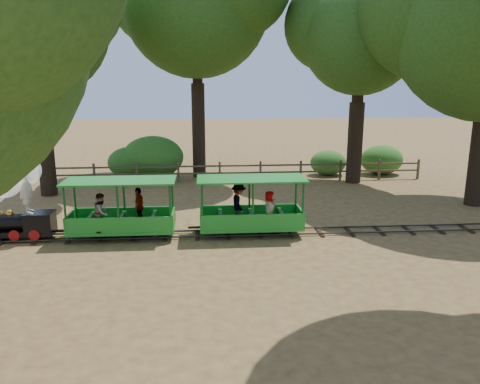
{
  "coord_description": "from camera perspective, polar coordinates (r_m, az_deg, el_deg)",
  "views": [
    {
      "loc": [
        -1.73,
        -14.37,
        4.93
      ],
      "look_at": [
        -0.59,
        0.5,
        1.31
      ],
      "focal_mm": 35.0,
      "sensor_mm": 36.0,
      "label": 1
    }
  ],
  "objects": [
    {
      "name": "fence",
      "position": [
        22.86,
        0.02,
        2.68
      ],
      "size": [
        18.1,
        0.1,
        1.0
      ],
      "color": "brown",
      "rests_on": "ground"
    },
    {
      "name": "shrub_mid_w",
      "position": [
        24.13,
        -10.56,
        4.21
      ],
      "size": [
        3.08,
        2.37,
        2.14
      ],
      "primitive_type": "ellipsoid",
      "color": "#2D6B1E",
      "rests_on": "ground"
    },
    {
      "name": "carriage_rear",
      "position": [
        15.03,
        1.2,
        -2.27
      ],
      "size": [
        3.42,
        1.4,
        1.78
      ],
      "color": "#1F8F27",
      "rests_on": "track"
    },
    {
      "name": "shrub_east",
      "position": [
        25.78,
        16.89,
        3.79
      ],
      "size": [
        2.24,
        1.72,
        1.55
      ],
      "primitive_type": "ellipsoid",
      "color": "#2D6B1E",
      "rests_on": "ground"
    },
    {
      "name": "locomotive",
      "position": [
        15.95,
        -26.0,
        0.06
      ],
      "size": [
        2.36,
        1.11,
        2.77
      ],
      "color": "black",
      "rests_on": "ground"
    },
    {
      "name": "ground",
      "position": [
        15.29,
        2.34,
        -5.16
      ],
      "size": [
        90.0,
        90.0,
        0.0
      ],
      "primitive_type": "plane",
      "color": "#9E7E44",
      "rests_on": "ground"
    },
    {
      "name": "carriage_front",
      "position": [
        15.16,
        -14.32,
        -2.69
      ],
      "size": [
        3.42,
        1.43,
        1.78
      ],
      "color": "#1F8F27",
      "rests_on": "track"
    },
    {
      "name": "oak_nw",
      "position": [
        21.7,
        -24.05,
        19.2
      ],
      "size": [
        7.57,
        6.66,
        10.18
      ],
      "color": "#2D2116",
      "rests_on": "ground"
    },
    {
      "name": "shrub_west",
      "position": [
        24.32,
        -13.17,
        3.52
      ],
      "size": [
        2.31,
        1.78,
        1.6
      ],
      "primitive_type": "ellipsoid",
      "color": "#2D6B1E",
      "rests_on": "ground"
    },
    {
      "name": "track",
      "position": [
        15.27,
        2.35,
        -4.92
      ],
      "size": [
        22.0,
        1.0,
        0.1
      ],
      "color": "#3F3D3A",
      "rests_on": "ground"
    },
    {
      "name": "oak_ne",
      "position": [
        23.2,
        14.48,
        18.63
      ],
      "size": [
        6.77,
        5.96,
        9.56
      ],
      "color": "#2D2116",
      "rests_on": "ground"
    },
    {
      "name": "shrub_mid_e",
      "position": [
        24.91,
        10.69,
        3.53
      ],
      "size": [
        1.89,
        1.45,
        1.31
      ],
      "primitive_type": "ellipsoid",
      "color": "#2D6B1E",
      "rests_on": "ground"
    }
  ]
}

